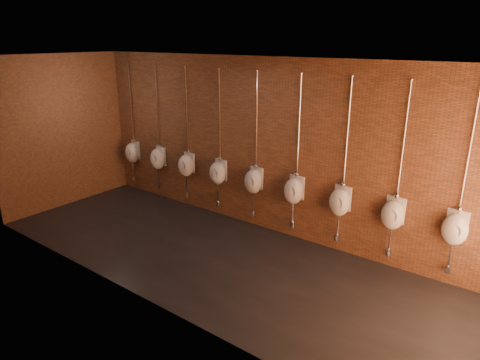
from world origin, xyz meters
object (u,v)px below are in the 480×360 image
object	(u,v)px
urinal_2	(186,165)
urinal_6	(340,201)
urinal_8	(455,228)
urinal_1	(158,158)
urinal_4	(254,181)
urinal_7	(393,214)
urinal_0	(132,152)
urinal_5	(294,190)
urinal_3	(218,172)

from	to	relation	value
urinal_2	urinal_6	world-z (taller)	same
urinal_2	urinal_8	size ratio (longest dim) A/B	1.00
urinal_1	urinal_4	world-z (taller)	same
urinal_7	urinal_8	bearing A→B (deg)	0.00
urinal_0	urinal_7	bearing A→B (deg)	0.00
urinal_5	urinal_8	world-z (taller)	same
urinal_2	urinal_5	world-z (taller)	same
urinal_0	urinal_6	size ratio (longest dim) A/B	1.00
urinal_3	urinal_6	distance (m)	2.61
urinal_2	urinal_3	bearing A→B (deg)	0.00
urinal_3	urinal_7	xyz separation A→B (m)	(3.48, 0.00, 0.00)
urinal_3	urinal_6	xyz separation A→B (m)	(2.61, 0.00, 0.00)
urinal_1	urinal_6	xyz separation A→B (m)	(4.35, 0.00, 0.00)
urinal_3	urinal_6	size ratio (longest dim) A/B	1.00
urinal_0	urinal_3	xyz separation A→B (m)	(2.61, 0.00, 0.00)
urinal_6	urinal_4	bearing A→B (deg)	180.00
urinal_5	urinal_8	xyz separation A→B (m)	(2.61, 0.00, 0.00)
urinal_0	urinal_8	distance (m)	6.96
urinal_0	urinal_1	size ratio (longest dim) A/B	1.00
urinal_0	urinal_2	xyz separation A→B (m)	(1.74, 0.00, 0.00)
urinal_5	urinal_7	bearing A→B (deg)	0.00
urinal_3	urinal_6	bearing A→B (deg)	0.00
urinal_5	urinal_6	bearing A→B (deg)	0.00
urinal_1	urinal_8	world-z (taller)	same
urinal_0	urinal_8	world-z (taller)	same
urinal_6	urinal_2	bearing A→B (deg)	180.00
urinal_2	urinal_7	world-z (taller)	same
urinal_5	urinal_1	bearing A→B (deg)	180.00
urinal_3	urinal_8	world-z (taller)	same
urinal_5	urinal_2	bearing A→B (deg)	180.00
urinal_2	urinal_6	size ratio (longest dim) A/B	1.00
urinal_0	urinal_4	distance (m)	3.48
urinal_0	urinal_3	distance (m)	2.61
urinal_5	urinal_6	size ratio (longest dim) A/B	1.00
urinal_3	urinal_0	bearing A→B (deg)	180.00
urinal_1	urinal_2	size ratio (longest dim) A/B	1.00
urinal_1	urinal_3	size ratio (longest dim) A/B	1.00
urinal_2	urinal_6	xyz separation A→B (m)	(3.48, 0.00, 0.00)
urinal_5	urinal_6	world-z (taller)	same
urinal_0	urinal_2	bearing A→B (deg)	0.00
urinal_0	urinal_1	bearing A→B (deg)	0.00
urinal_7	urinal_2	bearing A→B (deg)	180.00
urinal_0	urinal_3	size ratio (longest dim) A/B	1.00
urinal_5	urinal_0	bearing A→B (deg)	180.00
urinal_7	urinal_3	bearing A→B (deg)	180.00
urinal_2	urinal_5	bearing A→B (deg)	0.00
urinal_3	urinal_2	bearing A→B (deg)	180.00
urinal_4	urinal_6	size ratio (longest dim) A/B	1.00
urinal_2	urinal_0	bearing A→B (deg)	180.00
urinal_0	urinal_1	world-z (taller)	same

